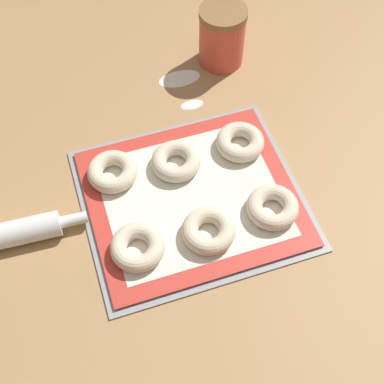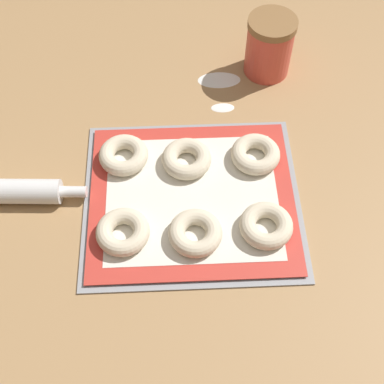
{
  "view_description": "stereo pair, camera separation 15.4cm",
  "coord_description": "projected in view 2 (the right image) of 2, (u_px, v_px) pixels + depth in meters",
  "views": [
    {
      "loc": [
        -0.17,
        -0.53,
        0.88
      ],
      "look_at": [
        0.01,
        0.0,
        0.03
      ],
      "focal_mm": 50.0,
      "sensor_mm": 36.0,
      "label": 1
    },
    {
      "loc": [
        -0.02,
        -0.56,
        0.88
      ],
      "look_at": [
        0.01,
        0.0,
        0.03
      ],
      "focal_mm": 50.0,
      "sensor_mm": 36.0,
      "label": 2
    }
  ],
  "objects": [
    {
      "name": "bagel_front_left",
      "position": [
        123.0,
        232.0,
        0.97
      ],
      "size": [
        0.1,
        0.1,
        0.03
      ],
      "color": "beige",
      "rests_on": "baking_mat"
    },
    {
      "name": "bagel_back_left",
      "position": [
        124.0,
        155.0,
        1.07
      ],
      "size": [
        0.1,
        0.1,
        0.03
      ],
      "color": "beige",
      "rests_on": "baking_mat"
    },
    {
      "name": "flour_patch_near",
      "position": [
        223.0,
        107.0,
        1.17
      ],
      "size": [
        0.05,
        0.03,
        0.0
      ],
      "color": "white",
      "rests_on": "ground_plane"
    },
    {
      "name": "bagel_back_right",
      "position": [
        255.0,
        154.0,
        1.07
      ],
      "size": [
        0.1,
        0.1,
        0.03
      ],
      "color": "beige",
      "rests_on": "baking_mat"
    },
    {
      "name": "baking_mat",
      "position": [
        192.0,
        197.0,
        1.03
      ],
      "size": [
        0.39,
        0.35,
        0.0
      ],
      "color": "red",
      "rests_on": "baking_tray"
    },
    {
      "name": "flour_canister",
      "position": [
        269.0,
        46.0,
        1.18
      ],
      "size": [
        0.11,
        0.11,
        0.14
      ],
      "color": "#DB4C3D",
      "rests_on": "ground_plane"
    },
    {
      "name": "flour_patch_far",
      "position": [
        219.0,
        80.0,
        1.22
      ],
      "size": [
        0.1,
        0.05,
        0.0
      ],
      "color": "white",
      "rests_on": "ground_plane"
    },
    {
      "name": "baking_tray",
      "position": [
        192.0,
        198.0,
        1.04
      ],
      "size": [
        0.42,
        0.38,
        0.01
      ],
      "color": "#93969B",
      "rests_on": "ground_plane"
    },
    {
      "name": "bagel_front_center",
      "position": [
        195.0,
        233.0,
        0.97
      ],
      "size": [
        0.1,
        0.1,
        0.03
      ],
      "color": "beige",
      "rests_on": "baking_mat"
    },
    {
      "name": "bagel_front_right",
      "position": [
        266.0,
        226.0,
        0.98
      ],
      "size": [
        0.1,
        0.1,
        0.03
      ],
      "color": "beige",
      "rests_on": "baking_mat"
    },
    {
      "name": "ground_plane",
      "position": [
        188.0,
        200.0,
        1.04
      ],
      "size": [
        2.8,
        2.8,
        0.0
      ],
      "primitive_type": "plane",
      "color": "#A87F51"
    },
    {
      "name": "bagel_back_center",
      "position": [
        186.0,
        159.0,
        1.06
      ],
      "size": [
        0.1,
        0.1,
        0.03
      ],
      "color": "beige",
      "rests_on": "baking_mat"
    }
  ]
}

